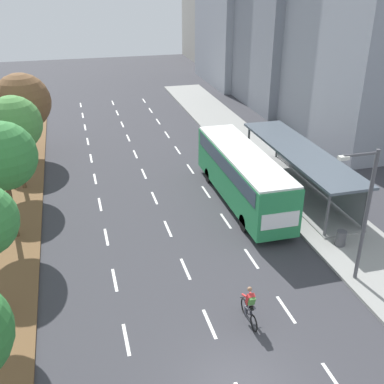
{
  "coord_description": "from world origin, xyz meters",
  "views": [
    {
      "loc": [
        -4.62,
        -10.79,
        13.44
      ],
      "look_at": [
        1.95,
        13.68,
        1.2
      ],
      "focal_mm": 43.37,
      "sensor_mm": 36.0,
      "label": 1
    }
  ],
  "objects": [
    {
      "name": "bus_shelter",
      "position": [
        9.53,
        14.23,
        1.87
      ],
      "size": [
        2.9,
        12.47,
        2.86
      ],
      "color": "gray",
      "rests_on": "sidewalk_right"
    },
    {
      "name": "median_tree_fourth",
      "position": [
        -8.22,
        19.48,
        4.55
      ],
      "size": [
        3.6,
        3.6,
        6.24
      ],
      "color": "brown",
      "rests_on": "median_strip"
    },
    {
      "name": "median_strip",
      "position": [
        -8.3,
        20.0,
        0.06
      ],
      "size": [
        2.6,
        52.0,
        0.12
      ],
      "primitive_type": "cube",
      "color": "brown",
      "rests_on": "ground"
    },
    {
      "name": "building_near_right",
      "position": [
        20.64,
        23.46,
        7.28
      ],
      "size": [
        11.6,
        13.64,
        14.57
      ],
      "primitive_type": "cube",
      "color": "#8E939E",
      "rests_on": "ground"
    },
    {
      "name": "lane_divider_left",
      "position": [
        -3.5,
        17.9,
        0.0
      ],
      "size": [
        0.14,
        46.79,
        0.01
      ],
      "color": "white",
      "rests_on": "ground"
    },
    {
      "name": "lane_divider_right",
      "position": [
        3.5,
        17.9,
        0.0
      ],
      "size": [
        0.14,
        46.79,
        0.01
      ],
      "color": "white",
      "rests_on": "ground"
    },
    {
      "name": "lane_divider_center",
      "position": [
        0.0,
        17.9,
        0.0
      ],
      "size": [
        0.14,
        46.79,
        0.01
      ],
      "color": "white",
      "rests_on": "ground"
    },
    {
      "name": "bus",
      "position": [
        5.25,
        13.92,
        2.07
      ],
      "size": [
        2.54,
        11.29,
        3.37
      ],
      "color": "#28844C",
      "rests_on": "ground"
    },
    {
      "name": "streetlight",
      "position": [
        7.42,
        4.72,
        3.89
      ],
      "size": [
        1.91,
        0.24,
        6.5
      ],
      "color": "#4C4C51",
      "rests_on": "sidewalk_right"
    },
    {
      "name": "cyclist",
      "position": [
        1.64,
        3.3,
        0.79
      ],
      "size": [
        0.46,
        1.82,
        1.71
      ],
      "color": "black",
      "rests_on": "ground"
    },
    {
      "name": "sidewalk_right",
      "position": [
        9.25,
        20.0,
        0.07
      ],
      "size": [
        4.5,
        52.0,
        0.15
      ],
      "primitive_type": "cube",
      "color": "gray",
      "rests_on": "ground"
    },
    {
      "name": "median_tree_fifth",
      "position": [
        -8.12,
        25.99,
        4.32
      ],
      "size": [
        4.33,
        4.33,
        6.37
      ],
      "color": "brown",
      "rests_on": "median_strip"
    },
    {
      "name": "median_tree_third",
      "position": [
        -8.27,
        12.98,
        4.83
      ],
      "size": [
        3.57,
        3.57,
        6.51
      ],
      "color": "brown",
      "rests_on": "median_strip"
    },
    {
      "name": "trash_bin",
      "position": [
        8.45,
        7.45,
        0.57
      ],
      "size": [
        0.52,
        0.52,
        0.85
      ],
      "primitive_type": "cylinder",
      "color": "#4C4C51",
      "rests_on": "sidewalk_right"
    },
    {
      "name": "building_mid_right",
      "position": [
        18.66,
        36.65,
        9.55
      ],
      "size": [
        9.53,
        14.05,
        19.11
      ],
      "primitive_type": "cube",
      "color": "gray",
      "rests_on": "ground"
    }
  ]
}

